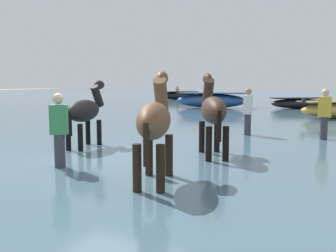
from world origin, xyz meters
TOP-DOWN VIEW (x-y plane):
  - ground_plane at (0.00, 0.00)m, footprint 120.00×120.00m
  - water_surface at (0.00, 10.00)m, footprint 90.00×90.00m
  - horse_lead_black at (-1.29, 0.97)m, footprint 0.63×1.71m
  - horse_trailing_dark_bay at (1.81, 1.27)m, footprint 1.19×1.77m
  - horse_flank_bay at (1.72, -1.16)m, footprint 0.91×1.85m
  - boat_far_inshore at (1.51, 16.55)m, footprint 3.14×2.48m
  - boat_near_port at (-8.88, 22.84)m, footprint 3.36×3.15m
  - boat_distant_west at (-3.03, 14.83)m, footprint 4.27×2.42m
  - person_wading_close at (1.69, 4.71)m, footprint 0.20×0.32m
  - person_wading_mid at (-0.34, -1.01)m, footprint 0.38×0.35m
  - person_spectator_far at (3.77, 4.77)m, footprint 0.33×0.22m

SIDE VIEW (x-z plane):
  - ground_plane at x=0.00m, z-range 0.00..0.00m
  - water_surface at x=0.00m, z-range 0.00..0.26m
  - boat_far_inshore at x=1.51m, z-range 0.26..0.86m
  - boat_near_port at x=-8.88m, z-range 0.02..1.16m
  - boat_distant_west at x=-3.03m, z-range 0.02..1.37m
  - person_wading_close at x=1.69m, z-range 0.05..1.68m
  - person_wading_mid at x=-0.34m, z-range 0.05..1.68m
  - person_spectator_far at x=3.77m, z-range 0.05..1.68m
  - horse_lead_black at x=-1.29m, z-range 0.17..2.02m
  - horse_trailing_dark_bay at x=1.81m, z-range 0.19..2.20m
  - horse_flank_bay at x=1.72m, z-range 0.19..2.21m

